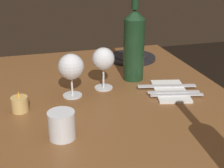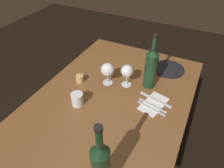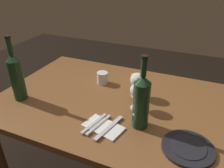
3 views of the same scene
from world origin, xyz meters
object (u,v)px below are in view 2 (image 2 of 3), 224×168
object	(u,v)px
wine_glass_left	(127,71)
dinner_plate	(169,69)
table_knife	(155,100)
votive_candle	(80,79)
water_tumbler	(77,100)
wine_bottle_second	(151,68)
wine_bottle	(101,166)
fork_outer	(151,109)
wine_glass_right	(108,70)
fork_inner	(153,106)
folded_napkin	(154,104)

from	to	relation	value
wine_glass_left	dinner_plate	xyz separation A→B (m)	(0.29, -0.21, -0.10)
dinner_plate	table_knife	world-z (taller)	dinner_plate
wine_glass_left	votive_candle	distance (m)	0.32
water_tumbler	table_knife	size ratio (longest dim) A/B	0.36
wine_glass_left	wine_bottle_second	bearing A→B (deg)	-66.47
wine_glass_left	wine_bottle	bearing A→B (deg)	-165.42
wine_bottle	fork_outer	xyz separation A→B (m)	(0.50, -0.05, -0.13)
wine_bottle_second	dinner_plate	distance (m)	0.28
wine_glass_right	wine_bottle_second	size ratio (longest dim) A/B	0.41
wine_glass_right	votive_candle	bearing A→B (deg)	111.87
dinner_plate	fork_inner	distance (m)	0.41
wine_glass_right	wine_bottle	distance (m)	0.68
wine_glass_left	wine_glass_right	bearing A→B (deg)	106.77
wine_bottle	fork_outer	bearing A→B (deg)	-5.69
wine_bottle	water_tumbler	xyz separation A→B (m)	(0.36, 0.36, -0.11)
fork_inner	fork_outer	xyz separation A→B (m)	(-0.03, 0.00, 0.00)
wine_glass_left	wine_bottle_second	xyz separation A→B (m)	(0.06, -0.13, 0.03)
wine_bottle	wine_bottle_second	xyz separation A→B (m)	(0.71, 0.04, -0.00)
table_knife	votive_candle	bearing A→B (deg)	94.35
wine_glass_right	wine_bottle	size ratio (longest dim) A/B	0.40
dinner_plate	wine_bottle	bearing A→B (deg)	177.72
votive_candle	fork_inner	world-z (taller)	votive_candle
votive_candle	folded_napkin	xyz separation A→B (m)	(0.01, -0.51, -0.02)
wine_bottle	folded_napkin	size ratio (longest dim) A/B	1.78
folded_napkin	dinner_plate	bearing A→B (deg)	1.84
folded_napkin	wine_glass_left	bearing A→B (deg)	66.13
wine_glass_right	fork_inner	distance (m)	0.36
votive_candle	table_knife	size ratio (longest dim) A/B	0.32
wine_glass_left	wine_glass_right	xyz separation A→B (m)	(-0.04, 0.12, -0.00)
water_tumbler	fork_outer	size ratio (longest dim) A/B	0.42
votive_candle	folded_napkin	size ratio (longest dim) A/B	0.32
wine_glass_left	folded_napkin	world-z (taller)	wine_glass_left
wine_glass_right	votive_candle	size ratio (longest dim) A/B	2.24
wine_bottle	table_knife	distance (m)	0.60
wine_glass_left	votive_candle	size ratio (longest dim) A/B	2.26
water_tumbler	wine_glass_right	bearing A→B (deg)	-14.73
water_tumbler	dinner_plate	size ratio (longest dim) A/B	0.34
table_knife	folded_napkin	bearing A→B (deg)	180.00
wine_glass_right	dinner_plate	distance (m)	0.47
water_tumbler	folded_napkin	world-z (taller)	water_tumbler
wine_glass_left	wine_bottle_second	world-z (taller)	wine_bottle_second
water_tumbler	fork_outer	bearing A→B (deg)	-70.28
wine_bottle_second	fork_outer	distance (m)	0.26
dinner_plate	fork_inner	bearing A→B (deg)	-178.27
water_tumbler	fork_inner	bearing A→B (deg)	-67.21
wine_bottle_second	dinner_plate	size ratio (longest dim) A/B	1.64
wine_bottle	votive_candle	distance (m)	0.72
wine_bottle	votive_candle	world-z (taller)	wine_bottle
votive_candle	fork_inner	bearing A→B (deg)	-91.81
wine_glass_left	fork_inner	bearing A→B (deg)	-119.12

